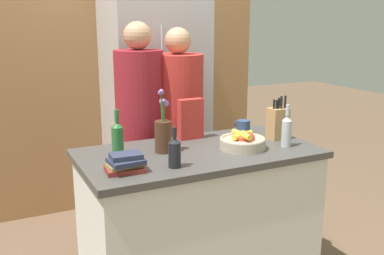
% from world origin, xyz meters
% --- Properties ---
extents(kitchen_island, '(1.42, 0.74, 0.89)m').
position_xyz_m(kitchen_island, '(0.00, 0.00, 0.45)').
color(kitchen_island, silver).
rests_on(kitchen_island, ground_plane).
extents(back_wall_wood, '(2.62, 0.12, 2.60)m').
position_xyz_m(back_wall_wood, '(0.00, 1.55, 1.30)').
color(back_wall_wood, '#AD7A4C').
rests_on(back_wall_wood, ground_plane).
extents(refrigerator, '(0.78, 0.63, 1.94)m').
position_xyz_m(refrigerator, '(0.19, 1.19, 0.97)').
color(refrigerator, '#B7B7BC').
rests_on(refrigerator, ground_plane).
extents(fruit_bowl, '(0.28, 0.28, 0.11)m').
position_xyz_m(fruit_bowl, '(0.26, -0.08, 0.93)').
color(fruit_bowl, tan).
rests_on(fruit_bowl, kitchen_island).
extents(knife_block, '(0.12, 0.10, 0.28)m').
position_xyz_m(knife_block, '(0.58, 0.01, 0.99)').
color(knife_block, tan).
rests_on(knife_block, kitchen_island).
extents(flower_vase, '(0.10, 0.10, 0.38)m').
position_xyz_m(flower_vase, '(-0.20, 0.06, 1.00)').
color(flower_vase, '#4C2D1E').
rests_on(flower_vase, kitchen_island).
extents(cereal_box, '(0.16, 0.06, 0.26)m').
position_xyz_m(cereal_box, '(0.07, 0.26, 1.02)').
color(cereal_box, red).
rests_on(cereal_box, kitchen_island).
extents(coffee_mug, '(0.09, 0.12, 0.09)m').
position_xyz_m(coffee_mug, '(0.45, 0.22, 0.93)').
color(coffee_mug, '#334770').
rests_on(coffee_mug, kitchen_island).
extents(book_stack, '(0.21, 0.17, 0.10)m').
position_xyz_m(book_stack, '(-0.51, -0.17, 0.93)').
color(book_stack, maroon).
rests_on(book_stack, kitchen_island).
extents(bottle_oil, '(0.07, 0.07, 0.22)m').
position_xyz_m(bottle_oil, '(-0.25, -0.22, 0.97)').
color(bottle_oil, black).
rests_on(bottle_oil, kitchen_island).
extents(bottle_vinegar, '(0.07, 0.07, 0.27)m').
position_xyz_m(bottle_vinegar, '(-0.46, 0.12, 0.99)').
color(bottle_vinegar, '#286633').
rests_on(bottle_vinegar, kitchen_island).
extents(bottle_wine, '(0.06, 0.06, 0.26)m').
position_xyz_m(bottle_wine, '(0.52, -0.16, 0.99)').
color(bottle_wine, '#B2BCC1').
rests_on(bottle_wine, kitchen_island).
extents(person_at_sink, '(0.34, 0.34, 1.64)m').
position_xyz_m(person_at_sink, '(-0.15, 0.63, 0.92)').
color(person_at_sink, '#383842').
rests_on(person_at_sink, ground_plane).
extents(person_in_blue, '(0.36, 0.36, 1.59)m').
position_xyz_m(person_in_blue, '(0.14, 0.61, 0.89)').
color(person_in_blue, '#383842').
rests_on(person_in_blue, ground_plane).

